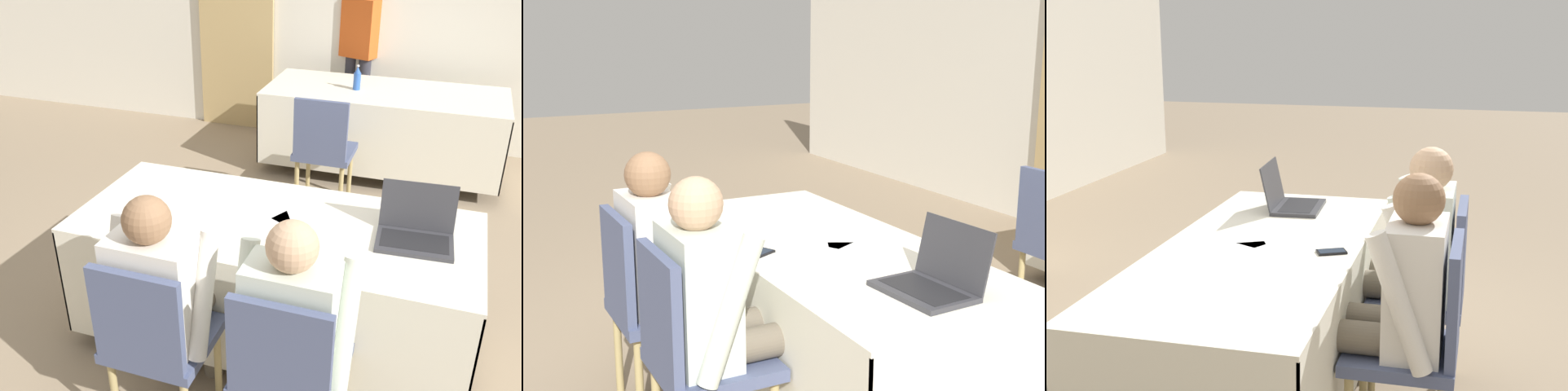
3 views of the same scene
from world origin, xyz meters
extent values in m
cube|color=silver|center=(0.00, 0.00, 0.74)|extent=(2.05, 0.89, 0.02)
cube|color=silver|center=(0.00, -0.44, 0.42)|extent=(2.05, 0.01, 0.62)
cube|color=silver|center=(0.00, 0.44, 0.42)|extent=(2.05, 0.01, 0.62)
cube|color=silver|center=(1.02, 0.00, 0.42)|extent=(0.01, 0.89, 0.62)
cylinder|color=#333333|center=(0.00, 0.00, 0.06)|extent=(0.06, 0.06, 0.12)
cube|color=#333338|center=(0.69, 0.00, 0.76)|extent=(0.37, 0.27, 0.02)
cube|color=black|center=(0.69, 0.00, 0.77)|extent=(0.33, 0.19, 0.00)
cube|color=#333338|center=(0.68, 0.14, 0.89)|extent=(0.36, 0.08, 0.23)
cube|color=black|center=(0.68, 0.14, 0.89)|extent=(0.32, 0.07, 0.20)
cube|color=black|center=(-0.01, -0.33, 0.76)|extent=(0.12, 0.15, 0.01)
cube|color=#192333|center=(-0.01, -0.33, 0.76)|extent=(0.11, 0.13, 0.00)
cube|color=white|center=(-0.07, 0.09, 0.75)|extent=(0.32, 0.36, 0.00)
cube|color=white|center=(0.13, 0.10, 0.75)|extent=(0.32, 0.36, 0.00)
cylinder|color=tan|center=(-0.12, -0.50, 0.21)|extent=(0.04, 0.04, 0.43)
cylinder|color=tan|center=(-0.12, -0.85, 0.21)|extent=(0.04, 0.04, 0.43)
cube|color=#4C567A|center=(-0.30, -0.68, 0.45)|extent=(0.44, 0.44, 0.05)
cube|color=#4C567A|center=(-0.30, -0.88, 0.70)|extent=(0.40, 0.04, 0.45)
cylinder|color=tan|center=(0.47, -0.50, 0.21)|extent=(0.04, 0.04, 0.43)
cylinder|color=tan|center=(0.12, -0.50, 0.21)|extent=(0.04, 0.04, 0.43)
cylinder|color=tan|center=(0.47, -0.85, 0.21)|extent=(0.04, 0.04, 0.43)
cylinder|color=tan|center=(0.12, -0.85, 0.21)|extent=(0.04, 0.04, 0.43)
cube|color=#4C567A|center=(0.30, -0.68, 0.45)|extent=(0.44, 0.44, 0.05)
cube|color=#4C567A|center=(0.30, -0.88, 0.70)|extent=(0.40, 0.04, 0.45)
cylinder|color=#665B4C|center=(-0.21, -0.55, 0.54)|extent=(0.13, 0.42, 0.13)
cylinder|color=#665B4C|center=(-0.39, -0.55, 0.54)|extent=(0.13, 0.42, 0.13)
cylinder|color=#665B4C|center=(-0.21, -0.37, 0.24)|extent=(0.10, 0.10, 0.48)
cube|color=silver|center=(-0.30, -0.73, 0.74)|extent=(0.36, 0.22, 0.52)
cylinder|color=silver|center=(-0.09, -0.69, 0.75)|extent=(0.08, 0.26, 0.54)
cylinder|color=silver|center=(-0.51, -0.69, 0.75)|extent=(0.08, 0.26, 0.54)
sphere|color=#8C6647|center=(-0.30, -0.73, 1.09)|extent=(0.20, 0.20, 0.20)
cylinder|color=#665B4C|center=(0.39, -0.55, 0.54)|extent=(0.13, 0.42, 0.13)
cylinder|color=#665B4C|center=(0.21, -0.55, 0.54)|extent=(0.13, 0.42, 0.13)
cylinder|color=#665B4C|center=(0.39, -0.37, 0.24)|extent=(0.10, 0.10, 0.48)
cylinder|color=#665B4C|center=(0.21, -0.37, 0.24)|extent=(0.10, 0.10, 0.48)
cube|color=silver|center=(0.30, -0.73, 0.74)|extent=(0.36, 0.22, 0.52)
cylinder|color=silver|center=(0.51, -0.69, 0.75)|extent=(0.08, 0.26, 0.54)
cylinder|color=silver|center=(0.09, -0.69, 0.75)|extent=(0.08, 0.26, 0.54)
sphere|color=tan|center=(0.30, -0.73, 1.09)|extent=(0.20, 0.20, 0.20)
camera|label=1|loc=(0.78, -2.46, 2.20)|focal=40.00mm
camera|label=2|loc=(2.70, -1.59, 1.71)|focal=50.00mm
camera|label=3|loc=(-2.97, -0.95, 1.74)|focal=50.00mm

